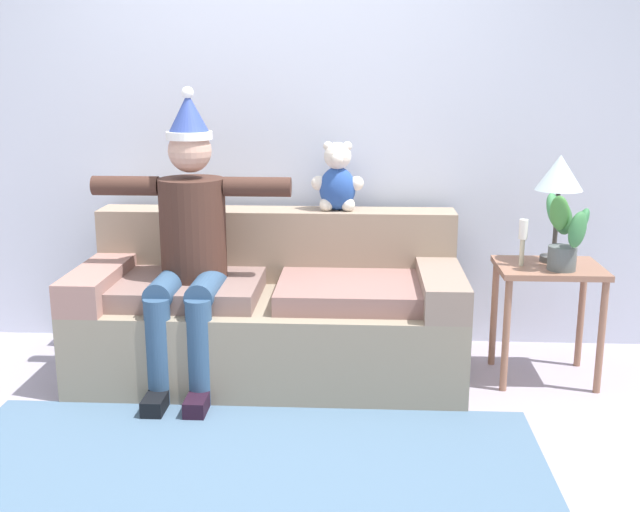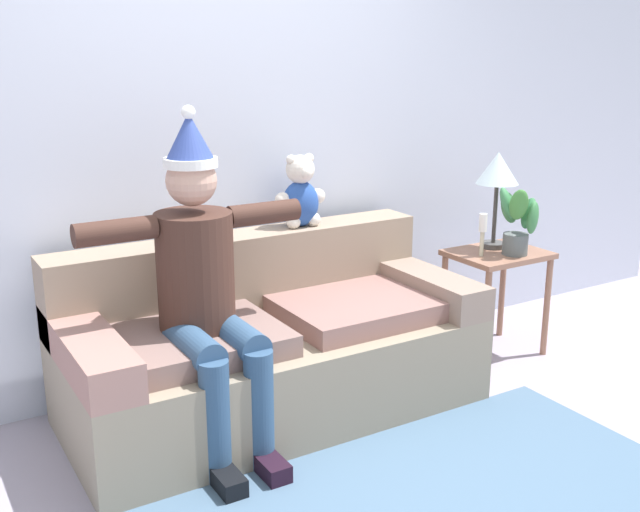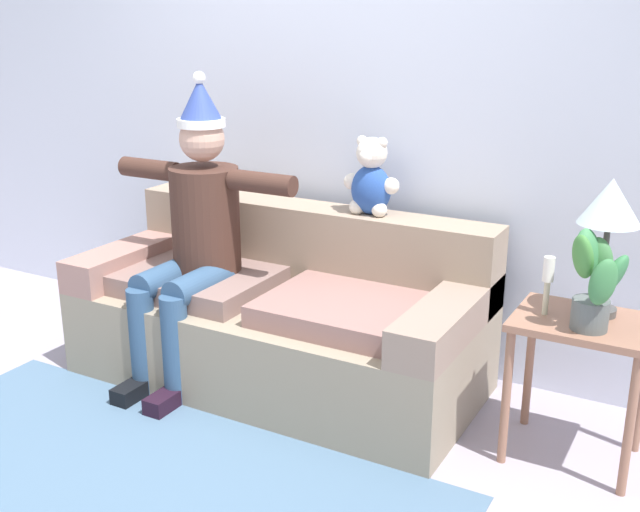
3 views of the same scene
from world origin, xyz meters
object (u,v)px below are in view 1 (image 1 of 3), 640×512
object	(u,v)px
table_lamp	(559,178)
potted_plant	(565,231)
side_table	(548,286)
person_seated	(189,238)
candle_tall	(523,236)
couch	(272,311)
teddy_bear	(337,180)

from	to	relation	value
table_lamp	potted_plant	world-z (taller)	table_lamp
side_table	potted_plant	distance (m)	0.33
person_seated	candle_tall	world-z (taller)	person_seated
couch	side_table	distance (m)	1.45
couch	candle_tall	world-z (taller)	candle_tall
couch	table_lamp	world-z (taller)	table_lamp
table_lamp	potted_plant	xyz separation A→B (m)	(0.00, -0.18, -0.24)
side_table	table_lamp	xyz separation A→B (m)	(0.04, 0.08, 0.55)
potted_plant	side_table	bearing A→B (deg)	112.63
couch	teddy_bear	distance (m)	0.81
person_seated	side_table	world-z (taller)	person_seated
couch	candle_tall	xyz separation A→B (m)	(1.29, -0.08, 0.44)
table_lamp	teddy_bear	bearing A→B (deg)	167.35
teddy_bear	table_lamp	xyz separation A→B (m)	(1.14, -0.26, 0.05)
couch	candle_tall	size ratio (longest dim) A/B	8.27
teddy_bear	table_lamp	bearing A→B (deg)	-12.65
teddy_bear	potted_plant	world-z (taller)	teddy_bear
couch	potted_plant	bearing A→B (deg)	-5.94
person_seated	side_table	bearing A→B (deg)	3.36
couch	person_seated	bearing A→B (deg)	-157.23
potted_plant	person_seated	bearing A→B (deg)	-179.63
potted_plant	candle_tall	distance (m)	0.21
person_seated	teddy_bear	size ratio (longest dim) A/B	3.94
table_lamp	candle_tall	world-z (taller)	table_lamp
couch	side_table	xyz separation A→B (m)	(1.44, -0.06, 0.18)
person_seated	candle_tall	size ratio (longest dim) A/B	6.26
teddy_bear	candle_tall	bearing A→B (deg)	-20.69
person_seated	table_lamp	distance (m)	1.90
candle_tall	side_table	bearing A→B (deg)	7.71
teddy_bear	candle_tall	size ratio (longest dim) A/B	1.59
person_seated	potted_plant	size ratio (longest dim) A/B	3.81
side_table	table_lamp	world-z (taller)	table_lamp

